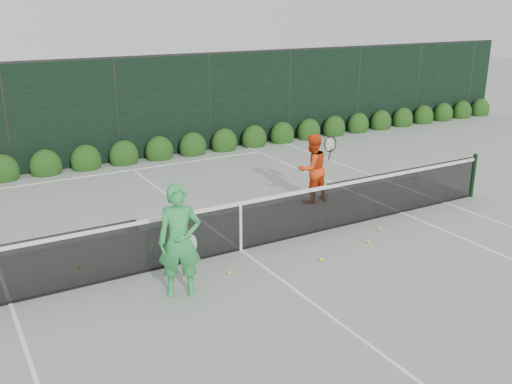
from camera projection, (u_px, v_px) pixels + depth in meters
ground at (241, 250)px, 10.88m from camera, size 80.00×80.00×0.00m
tennis_net at (239, 224)px, 10.70m from camera, size 12.90×0.10×1.07m
player_woman at (180, 241)px, 8.94m from camera, size 0.80×0.68×1.86m
player_man at (312, 169)px, 13.31m from camera, size 0.92×0.68×1.63m
court_lines at (241, 250)px, 10.88m from camera, size 11.03×23.83×0.01m
windscreen_fence at (330, 220)px, 8.18m from camera, size 32.00×21.07×3.06m
hedge_row at (124, 156)px, 16.69m from camera, size 31.66×0.65×0.94m
tennis_balls at (274, 248)px, 10.90m from camera, size 5.92×2.29×0.07m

